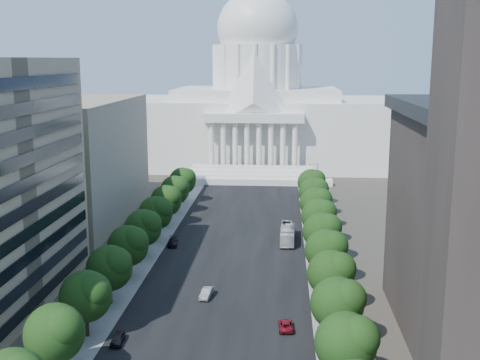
% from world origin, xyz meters
% --- Properties ---
extents(road_asphalt, '(30.00, 260.00, 0.01)m').
position_xyz_m(road_asphalt, '(0.00, 90.00, 0.00)').
color(road_asphalt, black).
rests_on(road_asphalt, ground).
extents(sidewalk_left, '(8.00, 260.00, 0.02)m').
position_xyz_m(sidewalk_left, '(-19.00, 90.00, 0.00)').
color(sidewalk_left, gray).
rests_on(sidewalk_left, ground).
extents(sidewalk_right, '(8.00, 260.00, 0.02)m').
position_xyz_m(sidewalk_right, '(19.00, 90.00, 0.00)').
color(sidewalk_right, gray).
rests_on(sidewalk_right, ground).
extents(capitol, '(120.00, 56.00, 73.00)m').
position_xyz_m(capitol, '(0.00, 184.89, 20.01)').
color(capitol, white).
rests_on(capitol, ground).
extents(office_block_left_far, '(38.00, 52.00, 30.00)m').
position_xyz_m(office_block_left_far, '(-48.00, 100.00, 15.00)').
color(office_block_left_far, gray).
rests_on(office_block_left_far, ground).
extents(tree_l_b, '(7.79, 7.60, 9.97)m').
position_xyz_m(tree_l_b, '(-17.66, 23.81, 6.45)').
color(tree_l_b, '#33261C').
rests_on(tree_l_b, ground).
extents(tree_l_c, '(7.79, 7.60, 9.97)m').
position_xyz_m(tree_l_c, '(-17.66, 35.81, 6.45)').
color(tree_l_c, '#33261C').
rests_on(tree_l_c, ground).
extents(tree_l_d, '(7.79, 7.60, 9.97)m').
position_xyz_m(tree_l_d, '(-17.66, 47.81, 6.45)').
color(tree_l_d, '#33261C').
rests_on(tree_l_d, ground).
extents(tree_l_e, '(7.79, 7.60, 9.97)m').
position_xyz_m(tree_l_e, '(-17.66, 59.81, 6.45)').
color(tree_l_e, '#33261C').
rests_on(tree_l_e, ground).
extents(tree_l_f, '(7.79, 7.60, 9.97)m').
position_xyz_m(tree_l_f, '(-17.66, 71.81, 6.45)').
color(tree_l_f, '#33261C').
rests_on(tree_l_f, ground).
extents(tree_l_g, '(7.79, 7.60, 9.97)m').
position_xyz_m(tree_l_g, '(-17.66, 83.81, 6.45)').
color(tree_l_g, '#33261C').
rests_on(tree_l_g, ground).
extents(tree_l_h, '(7.79, 7.60, 9.97)m').
position_xyz_m(tree_l_h, '(-17.66, 95.81, 6.45)').
color(tree_l_h, '#33261C').
rests_on(tree_l_h, ground).
extents(tree_l_i, '(7.79, 7.60, 9.97)m').
position_xyz_m(tree_l_i, '(-17.66, 107.81, 6.45)').
color(tree_l_i, '#33261C').
rests_on(tree_l_i, ground).
extents(tree_l_j, '(7.79, 7.60, 9.97)m').
position_xyz_m(tree_l_j, '(-17.66, 119.81, 6.45)').
color(tree_l_j, '#33261C').
rests_on(tree_l_j, ground).
extents(tree_r_b, '(7.79, 7.60, 9.97)m').
position_xyz_m(tree_r_b, '(18.34, 23.81, 6.45)').
color(tree_r_b, '#33261C').
rests_on(tree_r_b, ground).
extents(tree_r_c, '(7.79, 7.60, 9.97)m').
position_xyz_m(tree_r_c, '(18.34, 35.81, 6.45)').
color(tree_r_c, '#33261C').
rests_on(tree_r_c, ground).
extents(tree_r_d, '(7.79, 7.60, 9.97)m').
position_xyz_m(tree_r_d, '(18.34, 47.81, 6.45)').
color(tree_r_d, '#33261C').
rests_on(tree_r_d, ground).
extents(tree_r_e, '(7.79, 7.60, 9.97)m').
position_xyz_m(tree_r_e, '(18.34, 59.81, 6.45)').
color(tree_r_e, '#33261C').
rests_on(tree_r_e, ground).
extents(tree_r_f, '(7.79, 7.60, 9.97)m').
position_xyz_m(tree_r_f, '(18.34, 71.81, 6.45)').
color(tree_r_f, '#33261C').
rests_on(tree_r_f, ground).
extents(tree_r_g, '(7.79, 7.60, 9.97)m').
position_xyz_m(tree_r_g, '(18.34, 83.81, 6.45)').
color(tree_r_g, '#33261C').
rests_on(tree_r_g, ground).
extents(tree_r_h, '(7.79, 7.60, 9.97)m').
position_xyz_m(tree_r_h, '(18.34, 95.81, 6.45)').
color(tree_r_h, '#33261C').
rests_on(tree_r_h, ground).
extents(tree_r_i, '(7.79, 7.60, 9.97)m').
position_xyz_m(tree_r_i, '(18.34, 107.81, 6.45)').
color(tree_r_i, '#33261C').
rests_on(tree_r_i, ground).
extents(tree_r_j, '(7.79, 7.60, 9.97)m').
position_xyz_m(tree_r_j, '(18.34, 119.81, 6.45)').
color(tree_r_j, '#33261C').
rests_on(tree_r_j, ground).
extents(streetlight_b, '(2.61, 0.44, 9.00)m').
position_xyz_m(streetlight_b, '(19.90, 35.00, 5.82)').
color(streetlight_b, gray).
rests_on(streetlight_b, ground).
extents(streetlight_c, '(2.61, 0.44, 9.00)m').
position_xyz_m(streetlight_c, '(19.90, 60.00, 5.82)').
color(streetlight_c, gray).
rests_on(streetlight_c, ground).
extents(streetlight_d, '(2.61, 0.44, 9.00)m').
position_xyz_m(streetlight_d, '(19.90, 85.00, 5.82)').
color(streetlight_d, gray).
rests_on(streetlight_d, ground).
extents(streetlight_e, '(2.61, 0.44, 9.00)m').
position_xyz_m(streetlight_e, '(19.90, 110.00, 5.82)').
color(streetlight_e, gray).
rests_on(streetlight_e, ground).
extents(streetlight_f, '(2.61, 0.44, 9.00)m').
position_xyz_m(streetlight_f, '(19.90, 135.00, 5.82)').
color(streetlight_f, gray).
rests_on(streetlight_f, ground).
extents(car_dark_a, '(1.93, 4.24, 1.41)m').
position_xyz_m(car_dark_a, '(-12.97, 34.00, 0.71)').
color(car_dark_a, black).
rests_on(car_dark_a, ground).
extents(car_silver, '(2.18, 4.81, 1.53)m').
position_xyz_m(car_silver, '(-2.47, 51.65, 0.77)').
color(car_silver, '#9C9DA3').
rests_on(car_silver, ground).
extents(car_red, '(2.34, 4.69, 1.28)m').
position_xyz_m(car_red, '(10.91, 40.28, 0.64)').
color(car_red, maroon).
rests_on(car_red, ground).
extents(car_dark_b, '(2.68, 5.32, 1.48)m').
position_xyz_m(car_dark_b, '(-13.50, 79.99, 0.74)').
color(car_dark_b, black).
rests_on(car_dark_b, ground).
extents(city_bus, '(3.30, 12.80, 3.55)m').
position_xyz_m(city_bus, '(11.38, 84.77, 1.77)').
color(city_bus, silver).
rests_on(city_bus, ground).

